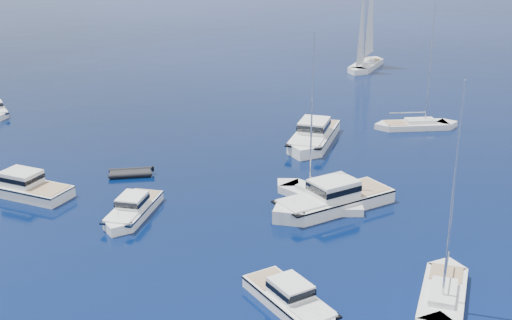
{
  "coord_description": "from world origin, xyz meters",
  "views": [
    {
      "loc": [
        -21.63,
        -30.27,
        23.42
      ],
      "look_at": [
        -3.59,
        25.26,
        2.2
      ],
      "focal_mm": 48.48,
      "sensor_mm": 36.0,
      "label": 1
    }
  ],
  "objects": [
    {
      "name": "motor_cruiser_near",
      "position": [
        -7.96,
        4.57,
        0.0
      ],
      "size": [
        4.6,
        8.99,
        2.26
      ],
      "primitive_type": null,
      "rotation": [
        0.0,
        0.0,
        3.38
      ],
      "color": "white",
      "rests_on": "ground"
    },
    {
      "name": "motor_cruiser_left",
      "position": [
        -15.4,
        21.42,
        0.0
      ],
      "size": [
        6.61,
        8.68,
        2.24
      ],
      "primitive_type": null,
      "rotation": [
        0.0,
        0.0,
        2.6
      ],
      "color": "white",
      "rests_on": "ground"
    },
    {
      "name": "motor_cruiser_centre",
      "position": [
        0.52,
        17.84,
        0.0
      ],
      "size": [
        12.64,
        6.51,
        3.18
      ],
      "primitive_type": null,
      "rotation": [
        0.0,
        0.0,
        1.81
      ],
      "color": "silver",
      "rests_on": "ground"
    },
    {
      "name": "motor_cruiser_far_l",
      "position": [
        -23.96,
        29.14,
        0.0
      ],
      "size": [
        9.83,
        9.41,
        2.74
      ],
      "primitive_type": null,
      "rotation": [
        0.0,
        0.0,
        0.83
      ],
      "color": "silver",
      "rests_on": "ground"
    },
    {
      "name": "motor_cruiser_distant",
      "position": [
        5.65,
        34.08,
        0.0
      ],
      "size": [
        10.14,
        12.22,
        3.23
      ],
      "primitive_type": null,
      "rotation": [
        0.0,
        0.0,
        2.53
      ],
      "color": "white",
      "rests_on": "ground"
    },
    {
      "name": "sailboat_fore",
      "position": [
        1.43,
        2.34,
        0.0
      ],
      "size": [
        8.34,
        9.87,
        15.17
      ],
      "primitive_type": null,
      "rotation": [
        0.0,
        0.0,
        2.5
      ],
      "color": "white",
      "rests_on": "ground"
    },
    {
      "name": "sailboat_mid_r",
      "position": [
        0.23,
        19.76,
        0.0
      ],
      "size": [
        6.84,
        10.2,
        14.83
      ],
      "primitive_type": null,
      "rotation": [
        0.0,
        0.0,
        0.46
      ],
      "color": "silver",
      "rests_on": "ground"
    },
    {
      "name": "sailboat_centre",
      "position": [
        18.91,
        35.52,
        0.0
      ],
      "size": [
        10.47,
        4.69,
        14.91
      ],
      "primitive_type": null,
      "rotation": [
        0.0,
        0.0,
        4.5
      ],
      "color": "silver",
      "rests_on": "ground"
    },
    {
      "name": "sailboat_sails_far",
      "position": [
        27.72,
        65.87,
        0.0
      ],
      "size": [
        10.76,
        11.15,
        18.09
      ],
      "primitive_type": null,
      "rotation": [
        0.0,
        0.0,
        2.39
      ],
      "color": "white",
      "rests_on": "ground"
    },
    {
      "name": "tender_grey_near",
      "position": [
        -1.7,
        17.18,
        0.0
      ],
      "size": [
        3.99,
        3.09,
        0.95
      ],
      "primitive_type": null,
      "rotation": [
        0.0,
        0.0,
        4.34
      ],
      "color": "black",
      "rests_on": "ground"
    },
    {
      "name": "tender_grey_far",
      "position": [
        -14.21,
        30.68,
        0.0
      ],
      "size": [
        4.5,
        2.85,
        0.95
      ],
      "primitive_type": null,
      "rotation": [
        0.0,
        0.0,
        1.42
      ],
      "color": "black",
      "rests_on": "ground"
    }
  ]
}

